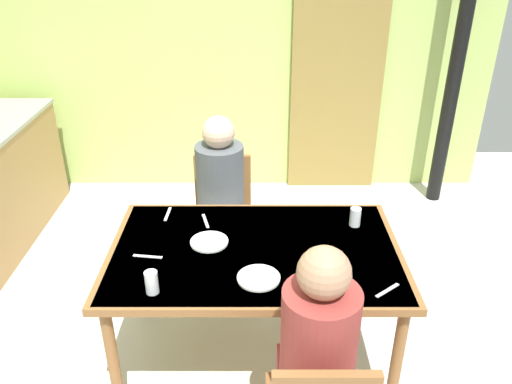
# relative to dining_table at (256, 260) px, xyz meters

# --- Properties ---
(ground_plane) EXTENTS (6.09, 6.09, 0.00)m
(ground_plane) POSITION_rel_dining_table_xyz_m (-0.20, -0.03, -0.68)
(ground_plane) COLOR silver
(wall_back) EXTENTS (4.55, 0.10, 2.80)m
(wall_back) POSITION_rel_dining_table_xyz_m (-0.20, 2.31, 0.71)
(wall_back) COLOR #A9C364
(wall_back) RESTS_ON ground_plane
(door_wooden) EXTENTS (0.80, 0.05, 2.00)m
(door_wooden) POSITION_rel_dining_table_xyz_m (0.71, 2.23, 0.32)
(door_wooden) COLOR olive
(door_wooden) RESTS_ON ground_plane
(stove_pipe_column) EXTENTS (0.12, 0.12, 2.80)m
(stove_pipe_column) POSITION_rel_dining_table_xyz_m (1.63, 1.96, 0.71)
(stove_pipe_column) COLOR black
(stove_pipe_column) RESTS_ON ground_plane
(dining_table) EXTENTS (1.49, 0.94, 0.75)m
(dining_table) POSITION_rel_dining_table_xyz_m (0.00, 0.00, 0.00)
(dining_table) COLOR brown
(dining_table) RESTS_ON ground_plane
(chair_far_diner) EXTENTS (0.40, 0.40, 0.87)m
(chair_far_diner) POSITION_rel_dining_table_xyz_m (-0.22, 0.82, -0.18)
(chair_far_diner) COLOR brown
(chair_far_diner) RESTS_ON ground_plane
(person_near_diner) EXTENTS (0.30, 0.37, 0.77)m
(person_near_diner) POSITION_rel_dining_table_xyz_m (0.25, -0.68, 0.10)
(person_near_diner) COLOR #933337
(person_near_diner) RESTS_ON ground_plane
(person_far_diner) EXTENTS (0.30, 0.37, 0.77)m
(person_far_diner) POSITION_rel_dining_table_xyz_m (-0.22, 0.68, 0.10)
(person_far_diner) COLOR #44524F
(person_far_diner) RESTS_ON ground_plane
(water_bottle_green_near) EXTENTS (0.07, 0.07, 0.27)m
(water_bottle_green_near) POSITION_rel_dining_table_xyz_m (0.30, -0.38, 0.20)
(water_bottle_green_near) COLOR #3A936A
(water_bottle_green_near) RESTS_ON dining_table
(dinner_plate_near_left) EXTENTS (0.20, 0.20, 0.01)m
(dinner_plate_near_left) POSITION_rel_dining_table_xyz_m (0.02, -0.25, 0.08)
(dinner_plate_near_left) COLOR white
(dinner_plate_near_left) RESTS_ON dining_table
(dinner_plate_near_right) EXTENTS (0.20, 0.20, 0.01)m
(dinner_plate_near_right) POSITION_rel_dining_table_xyz_m (-0.24, 0.06, 0.08)
(dinner_plate_near_right) COLOR white
(dinner_plate_near_right) RESTS_ON dining_table
(drinking_glass_by_near_diner) EXTENTS (0.06, 0.06, 0.11)m
(drinking_glass_by_near_diner) POSITION_rel_dining_table_xyz_m (-0.46, -0.35, 0.12)
(drinking_glass_by_near_diner) COLOR silver
(drinking_glass_by_near_diner) RESTS_ON dining_table
(drinking_glass_by_far_diner) EXTENTS (0.06, 0.06, 0.10)m
(drinking_glass_by_far_diner) POSITION_rel_dining_table_xyz_m (0.55, 0.23, 0.12)
(drinking_glass_by_far_diner) COLOR silver
(drinking_glass_by_far_diner) RESTS_ON dining_table
(cutlery_knife_near) EXTENTS (0.02, 0.15, 0.00)m
(cutlery_knife_near) POSITION_rel_dining_table_xyz_m (-0.50, 0.35, 0.07)
(cutlery_knife_near) COLOR silver
(cutlery_knife_near) RESTS_ON dining_table
(cutlery_fork_near) EXTENTS (0.05, 0.15, 0.00)m
(cutlery_fork_near) POSITION_rel_dining_table_xyz_m (-0.28, 0.28, 0.07)
(cutlery_fork_near) COLOR silver
(cutlery_fork_near) RESTS_ON dining_table
(cutlery_knife_far) EXTENTS (0.13, 0.10, 0.00)m
(cutlery_knife_far) POSITION_rel_dining_table_xyz_m (0.60, -0.34, 0.07)
(cutlery_knife_far) COLOR silver
(cutlery_knife_far) RESTS_ON dining_table
(cutlery_fork_far) EXTENTS (0.15, 0.04, 0.00)m
(cutlery_fork_far) POSITION_rel_dining_table_xyz_m (-0.53, -0.07, 0.07)
(cutlery_fork_far) COLOR silver
(cutlery_fork_far) RESTS_ON dining_table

